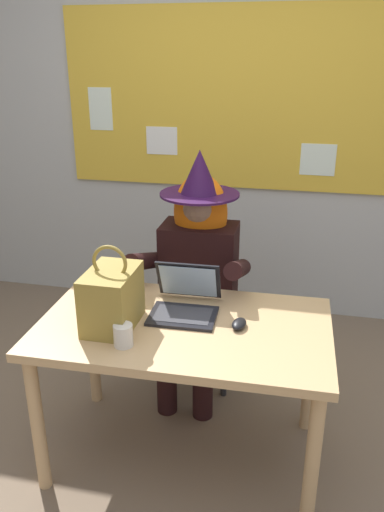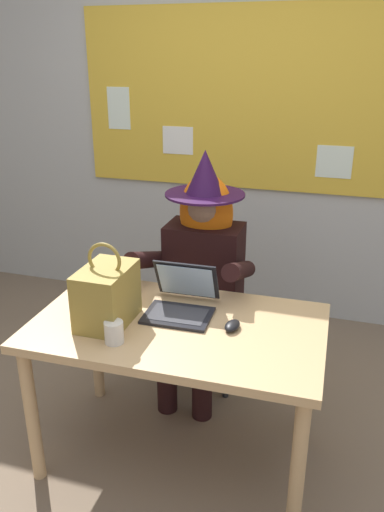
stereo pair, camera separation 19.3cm
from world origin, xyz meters
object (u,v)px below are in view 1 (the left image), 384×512
object	(u,v)px
handbag	(112,298)
coffee_mug	(123,335)
desk_main	(184,342)
chair_at_desk	(200,296)
laptop	(185,302)
person_costumed	(197,261)
computer_mouse	(239,324)

from	to	relation	value
handbag	coffee_mug	distance (m)	0.20
coffee_mug	desk_main	bearing A→B (deg)	48.92
chair_at_desk	coffee_mug	size ratio (longest dim) A/B	9.48
laptop	desk_main	bearing A→B (deg)	-82.24
laptop	coffee_mug	xyz separation A→B (m)	(-0.18, -0.35, -0.00)
coffee_mug	laptop	bearing A→B (deg)	62.42
person_costumed	chair_at_desk	bearing A→B (deg)	-176.81
person_costumed	coffee_mug	bearing A→B (deg)	-8.77
chair_at_desk	coffee_mug	world-z (taller)	chair_at_desk
desk_main	chair_at_desk	world-z (taller)	chair_at_desk
coffee_mug	computer_mouse	bearing A→B (deg)	29.43
laptop	coffee_mug	size ratio (longest dim) A/B	3.49
person_costumed	laptop	xyz separation A→B (m)	(0.05, -0.50, 0.00)
laptop	coffee_mug	world-z (taller)	laptop
person_costumed	laptop	size ratio (longest dim) A/B	4.17
desk_main	coffee_mug	xyz separation A→B (m)	(-0.20, -0.23, 0.14)
person_costumed	handbag	xyz separation A→B (m)	(-0.23, -0.70, 0.09)
desk_main	coffee_mug	distance (m)	0.34
desk_main	coffee_mug	bearing A→B (deg)	-131.08
chair_at_desk	desk_main	bearing A→B (deg)	1.07
person_costumed	coffee_mug	xyz separation A→B (m)	(-0.13, -0.85, 0.00)
computer_mouse	coffee_mug	bearing A→B (deg)	-142.51
chair_at_desk	laptop	bearing A→B (deg)	0.43
computer_mouse	handbag	xyz separation A→B (m)	(-0.54, -0.10, 0.12)
chair_at_desk	coffee_mug	xyz separation A→B (m)	(-0.12, -0.97, 0.28)
chair_at_desk	computer_mouse	xyz separation A→B (m)	(0.32, -0.72, 0.25)
chair_at_desk	person_costumed	bearing A→B (deg)	-1.62
laptop	computer_mouse	size ratio (longest dim) A/B	3.19
desk_main	person_costumed	distance (m)	0.64
chair_at_desk	person_costumed	distance (m)	0.30
person_costumed	handbag	size ratio (longest dim) A/B	3.66
handbag	coffee_mug	xyz separation A→B (m)	(0.10, -0.15, -0.09)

